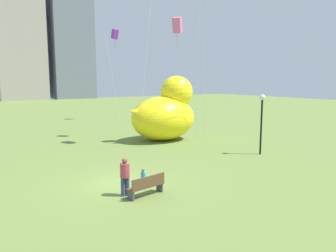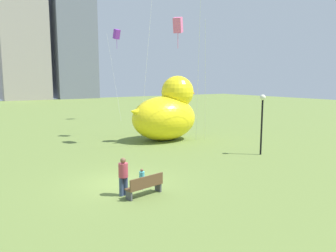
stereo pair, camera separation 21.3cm
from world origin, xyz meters
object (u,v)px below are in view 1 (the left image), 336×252
object	(u,v)px
person_adult	(125,175)
kite_pink	(178,26)
giant_inflatable_duck	(166,113)
lamppost	(262,112)
kite_purple	(115,35)
person_child	(143,178)
park_bench	(147,185)

from	to	relation	value
person_adult	kite_pink	bearing A→B (deg)	44.40
person_adult	giant_inflatable_duck	xyz separation A→B (m)	(8.53, 9.98, 1.31)
lamppost	kite_purple	size ratio (longest dim) A/B	0.37
lamppost	giant_inflatable_duck	bearing A→B (deg)	106.86
giant_inflatable_duck	lamppost	distance (m)	8.23
person_child	giant_inflatable_duck	size ratio (longest dim) A/B	0.15
person_child	lamppost	xyz separation A→B (m)	(9.89, 1.89, 2.26)
park_bench	giant_inflatable_duck	world-z (taller)	giant_inflatable_duck
giant_inflatable_duck	kite_pink	distance (m)	6.84
lamppost	kite_pink	distance (m)	9.04
kite_purple	giant_inflatable_duck	bearing A→B (deg)	-98.69
person_adult	giant_inflatable_duck	bearing A→B (deg)	49.48
person_adult	kite_purple	bearing A→B (deg)	66.25
kite_pink	lamppost	bearing A→B (deg)	-69.50
park_bench	lamppost	world-z (taller)	lamppost
giant_inflatable_duck	lamppost	xyz separation A→B (m)	(2.38, -7.85, 0.57)
kite_pink	person_adult	bearing A→B (deg)	-135.60
park_bench	person_child	bearing A→B (deg)	71.39
person_child	kite_pink	size ratio (longest dim) A/B	0.10
person_child	giant_inflatable_duck	xyz separation A→B (m)	(7.51, 9.75, 1.68)
kite_purple	person_child	bearing A→B (deg)	-111.91
kite_purple	lamppost	bearing A→B (deg)	-89.55
giant_inflatable_duck	kite_purple	bearing A→B (deg)	81.31
person_child	lamppost	world-z (taller)	lamppost
kite_purple	kite_pink	world-z (taller)	kite_purple
giant_inflatable_duck	lamppost	world-z (taller)	giant_inflatable_duck
park_bench	giant_inflatable_duck	size ratio (longest dim) A/B	0.29
giant_inflatable_duck	park_bench	bearing A→B (deg)	-126.44
person_child	kite_purple	size ratio (longest dim) A/B	0.09
park_bench	giant_inflatable_duck	bearing A→B (deg)	53.56
giant_inflatable_duck	kite_pink	world-z (taller)	kite_pink
person_adult	lamppost	size ratio (longest dim) A/B	0.42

